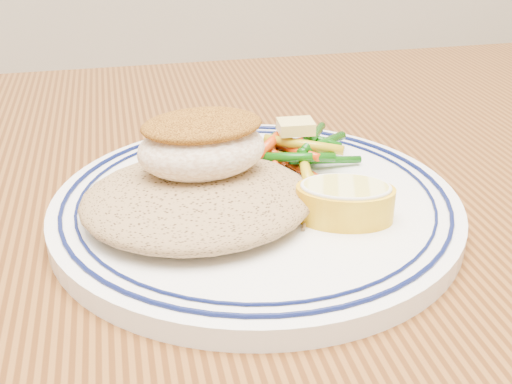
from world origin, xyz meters
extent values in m
cube|color=#4D290F|center=(0.00, 0.00, 0.73)|extent=(1.50, 0.90, 0.04)
cylinder|color=white|center=(0.03, 0.04, 0.76)|extent=(0.29, 0.29, 0.01)
torus|color=#0A113F|center=(0.03, 0.04, 0.77)|extent=(0.27, 0.27, 0.00)
torus|color=#0A113F|center=(0.03, 0.04, 0.77)|extent=(0.25, 0.25, 0.00)
ellipsoid|color=olive|center=(-0.01, 0.03, 0.78)|extent=(0.15, 0.14, 0.03)
ellipsoid|color=white|center=(-0.01, 0.04, 0.81)|extent=(0.09, 0.07, 0.04)
ellipsoid|color=#995E18|center=(0.00, 0.05, 0.82)|extent=(0.08, 0.06, 0.02)
cylinder|color=#BE3709|center=(0.07, 0.09, 0.77)|extent=(0.03, 0.06, 0.01)
cylinder|color=#B39913|center=(0.08, 0.06, 0.77)|extent=(0.01, 0.05, 0.01)
cylinder|color=#BE3709|center=(0.06, 0.11, 0.77)|extent=(0.06, 0.02, 0.01)
cylinder|color=#0D4C09|center=(0.08, 0.11, 0.77)|extent=(0.06, 0.03, 0.01)
cylinder|color=#0D4C09|center=(0.09, 0.11, 0.78)|extent=(0.02, 0.06, 0.02)
cylinder|color=#0D4C09|center=(0.09, 0.08, 0.77)|extent=(0.06, 0.01, 0.01)
cylinder|color=#0D4C09|center=(0.07, 0.09, 0.77)|extent=(0.06, 0.02, 0.01)
cylinder|color=#0D4C09|center=(0.05, 0.08, 0.78)|extent=(0.05, 0.02, 0.01)
cylinder|color=#0D4C09|center=(0.05, 0.11, 0.78)|extent=(0.04, 0.05, 0.01)
cylinder|color=#B39913|center=(0.07, 0.06, 0.78)|extent=(0.02, 0.06, 0.01)
cylinder|color=#BE3709|center=(0.05, 0.08, 0.78)|extent=(0.02, 0.06, 0.01)
cylinder|color=#B39913|center=(0.05, 0.09, 0.78)|extent=(0.05, 0.03, 0.01)
cylinder|color=#0D4C09|center=(0.08, 0.09, 0.78)|extent=(0.03, 0.06, 0.01)
cylinder|color=#0D4C09|center=(0.09, 0.09, 0.78)|extent=(0.05, 0.04, 0.01)
cylinder|color=#BE3709|center=(0.05, 0.10, 0.78)|extent=(0.03, 0.06, 0.01)
cylinder|color=#BE3709|center=(0.07, 0.08, 0.78)|extent=(0.03, 0.04, 0.01)
cylinder|color=#0D4C09|center=(0.07, 0.07, 0.78)|extent=(0.05, 0.02, 0.01)
cylinder|color=#0D4C09|center=(0.09, 0.11, 0.78)|extent=(0.04, 0.05, 0.01)
cylinder|color=#0D4C09|center=(0.09, 0.09, 0.79)|extent=(0.04, 0.06, 0.01)
cylinder|color=#BE3709|center=(0.06, 0.09, 0.79)|extent=(0.04, 0.05, 0.01)
cylinder|color=#B39913|center=(0.08, 0.08, 0.79)|extent=(0.06, 0.04, 0.01)
cube|color=#ECD673|center=(0.07, 0.09, 0.80)|extent=(0.03, 0.02, 0.01)
torus|color=white|center=(0.08, 0.00, 0.79)|extent=(0.07, 0.07, 0.00)
camera|label=1|loc=(-0.06, -0.34, 0.97)|focal=45.00mm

